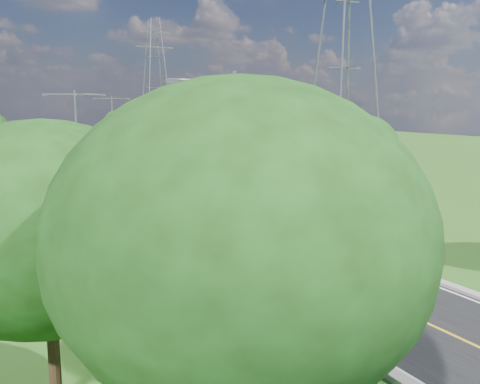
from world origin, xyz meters
name	(u,v)px	position (x,y,z in m)	size (l,w,h in m)	color
ground	(104,174)	(0.00, 60.00, 0.00)	(260.00, 260.00, 0.00)	#285A19
road	(93,168)	(0.00, 66.00, 0.03)	(8.00, 150.00, 0.06)	black
curb_left	(61,170)	(-4.25, 66.00, 0.11)	(0.50, 150.00, 0.22)	gray
curb_right	(124,166)	(4.25, 66.00, 0.11)	(0.50, 150.00, 0.22)	gray
speed_limit_sign	(214,180)	(5.20, 37.98, 1.60)	(0.55, 0.09, 2.40)	slate
overpass	(28,129)	(0.00, 140.00, 2.41)	(30.00, 3.00, 3.20)	gray
streetlight_near_left	(234,171)	(-6.00, 12.00, 5.94)	(5.90, 0.25, 10.00)	slate
streetlight_mid_left	(76,133)	(-6.00, 45.00, 5.94)	(5.90, 0.25, 10.00)	slate
streetlight_far_right	(113,122)	(6.00, 78.00, 5.94)	(5.90, 0.25, 10.00)	slate
power_tower_near	(346,55)	(22.00, 40.00, 14.01)	(9.00, 6.40, 28.00)	slate
power_tower_far	(155,81)	(26.00, 115.00, 14.01)	(9.00, 6.40, 28.00)	slate
tree_la	(46,227)	(-14.00, 8.00, 5.27)	(7.14, 7.14, 8.30)	black
tree_lf	(240,241)	(-11.00, 2.00, 5.89)	(7.98, 7.98, 9.28)	black
tree_rb	(360,146)	(16.00, 30.00, 4.95)	(6.72, 6.72, 7.82)	black
tree_rc	(238,139)	(15.00, 52.00, 4.33)	(5.88, 5.88, 6.84)	black
tree_rd	(182,125)	(17.00, 76.00, 5.27)	(7.14, 7.14, 8.30)	black
tree_re	(127,127)	(14.50, 100.00, 4.02)	(5.46, 5.46, 6.35)	black
tree_rf	(118,121)	(18.00, 120.00, 4.64)	(6.30, 6.30, 7.33)	black
bus_outbound	(134,161)	(3.20, 57.32, 1.65)	(2.67, 11.40, 3.18)	white
bus_inbound	(107,174)	(-2.50, 47.97, 1.53)	(2.47, 10.58, 2.95)	silver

